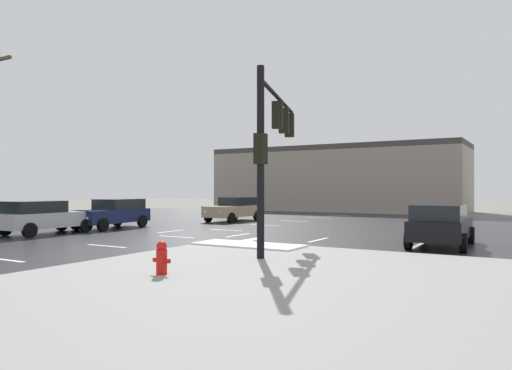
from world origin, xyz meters
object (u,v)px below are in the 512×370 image
at_px(sedan_silver, 43,217).
at_px(sedan_black, 441,224).
at_px(sedan_navy, 113,213).
at_px(fire_hydrant, 162,258).
at_px(sedan_tan, 235,208).
at_px(traffic_signal_mast, 274,132).

bearing_deg(sedan_silver, sedan_black, -76.37).
height_order(sedan_navy, sedan_black, same).
distance_m(sedan_navy, sedan_black, 16.82).
bearing_deg(fire_hydrant, sedan_navy, 141.15).
height_order(sedan_tan, sedan_black, same).
bearing_deg(sedan_silver, traffic_signal_mast, -91.80).
height_order(sedan_navy, sedan_tan, same).
bearing_deg(sedan_navy, sedan_black, 86.08).
distance_m(traffic_signal_mast, sedan_navy, 13.43).
bearing_deg(fire_hydrant, sedan_tan, 118.22).
xyz_separation_m(sedan_navy, sedan_black, (16.82, 0.23, 0.00)).
height_order(traffic_signal_mast, sedan_black, traffic_signal_mast).
xyz_separation_m(sedan_silver, sedan_tan, (2.74, 12.31, 0.00)).
bearing_deg(traffic_signal_mast, sedan_tan, 19.86).
bearing_deg(sedan_navy, sedan_tan, 158.03).
relative_size(sedan_silver, sedan_navy, 0.98).
height_order(traffic_signal_mast, sedan_silver, traffic_signal_mast).
relative_size(sedan_navy, sedan_black, 1.01).
height_order(fire_hydrant, sedan_black, sedan_black).
relative_size(fire_hydrant, sedan_silver, 0.17).
xyz_separation_m(fire_hydrant, sedan_silver, (-12.42, 5.74, 0.32)).
height_order(fire_hydrant, sedan_tan, sedan_tan).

